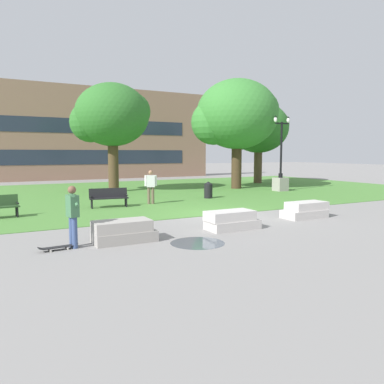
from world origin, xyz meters
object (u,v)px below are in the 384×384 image
(concrete_block_left, at_px, (231,220))
(concrete_block_right, at_px, (305,210))
(person_skateboarder, at_px, (73,213))
(lamp_post_center, at_px, (281,176))
(concrete_block_center, at_px, (123,232))
(park_bench_near_left, at_px, (109,196))
(skateboard, at_px, (58,247))
(person_bystander_near_lawn, at_px, (151,185))
(trash_bin, at_px, (208,190))

(concrete_block_left, height_order, concrete_block_right, same)
(person_skateboarder, xyz_separation_m, lamp_post_center, (15.37, 9.29, 0.07))
(concrete_block_center, bearing_deg, park_bench_near_left, 78.14)
(lamp_post_center, bearing_deg, concrete_block_left, -137.70)
(person_skateboarder, distance_m, lamp_post_center, 17.96)
(skateboard, distance_m, lamp_post_center, 18.39)
(concrete_block_left, bearing_deg, lamp_post_center, 42.30)
(lamp_post_center, height_order, person_bystander_near_lawn, lamp_post_center)
(concrete_block_left, distance_m, person_skateboarder, 5.27)
(skateboard, bearing_deg, concrete_block_left, 1.60)
(person_bystander_near_lawn, bearing_deg, concrete_block_right, -58.54)
(skateboard, bearing_deg, lamp_post_center, 30.74)
(park_bench_near_left, bearing_deg, concrete_block_left, -71.66)
(concrete_block_center, relative_size, skateboard, 1.74)
(park_bench_near_left, distance_m, lamp_post_center, 12.67)
(person_skateboarder, bearing_deg, trash_bin, 41.87)
(concrete_block_center, relative_size, trash_bin, 1.88)
(person_bystander_near_lawn, bearing_deg, concrete_block_center, -117.07)
(person_bystander_near_lawn, bearing_deg, park_bench_near_left, -175.77)
(concrete_block_left, bearing_deg, person_bystander_near_lawn, 90.89)
(park_bench_near_left, bearing_deg, concrete_block_center, -101.86)
(trash_bin, bearing_deg, skateboard, -139.10)
(concrete_block_center, xyz_separation_m, person_skateboarder, (-1.41, -0.01, 0.67))
(concrete_block_center, xyz_separation_m, skateboard, (-1.83, -0.10, -0.22))
(skateboard, bearing_deg, park_bench_near_left, 65.17)
(concrete_block_center, bearing_deg, person_skateboarder, -179.76)
(concrete_block_left, distance_m, park_bench_near_left, 7.39)
(concrete_block_center, height_order, skateboard, concrete_block_center)
(skateboard, xyz_separation_m, lamp_post_center, (15.79, 9.39, 0.96))
(concrete_block_center, relative_size, concrete_block_right, 0.97)
(trash_bin, bearing_deg, lamp_post_center, 11.36)
(concrete_block_center, xyz_separation_m, lamp_post_center, (13.95, 9.29, 0.74))
(concrete_block_right, bearing_deg, skateboard, -175.71)
(person_skateboarder, height_order, trash_bin, person_skateboarder)
(skateboard, distance_m, trash_bin, 12.37)
(concrete_block_center, distance_m, person_skateboarder, 1.56)
(concrete_block_center, distance_m, person_bystander_near_lawn, 8.15)
(skateboard, bearing_deg, person_bystander_near_lawn, 52.98)
(person_skateboarder, distance_m, park_bench_near_left, 7.66)
(concrete_block_left, height_order, person_bystander_near_lawn, person_bystander_near_lawn)
(lamp_post_center, bearing_deg, skateboard, -149.26)
(concrete_block_left, distance_m, concrete_block_right, 3.97)
(skateboard, relative_size, park_bench_near_left, 0.56)
(skateboard, height_order, person_bystander_near_lawn, person_bystander_near_lawn)
(lamp_post_center, bearing_deg, trash_bin, -168.64)
(concrete_block_center, relative_size, person_skateboarder, 1.05)
(concrete_block_left, relative_size, person_skateboarder, 1.08)
(concrete_block_center, xyz_separation_m, trash_bin, (7.51, 7.99, 0.20))
(person_skateboarder, distance_m, person_bystander_near_lawn, 8.86)
(lamp_post_center, xyz_separation_m, trash_bin, (-6.44, -1.29, -0.54))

